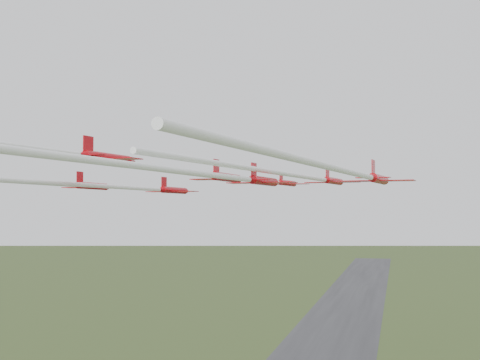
% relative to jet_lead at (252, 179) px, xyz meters
% --- Properties ---
extents(runway, '(38.00, 900.00, 0.04)m').
position_rel_jet_lead_xyz_m(runway, '(-3.79, 195.28, -57.76)').
color(runway, '#313134').
rests_on(runway, ground).
extents(jet_lead, '(14.25, 65.61, 2.52)m').
position_rel_jet_lead_xyz_m(jet_lead, '(0.00, 0.00, 0.00)').
color(jet_lead, red).
extents(jet_row2_left, '(12.26, 62.08, 2.61)m').
position_rel_jet_lead_xyz_m(jet_row2_left, '(-15.72, -15.45, -1.75)').
color(jet_row2_left, red).
extents(jet_row2_right, '(14.25, 63.04, 2.52)m').
position_rel_jet_lead_xyz_m(jet_row2_right, '(10.52, -18.54, -0.56)').
color(jet_row2_right, red).
extents(jet_row3_left, '(8.69, 50.99, 2.54)m').
position_rel_jet_lead_xyz_m(jet_row3_left, '(-23.29, -24.11, -1.42)').
color(jet_row3_left, red).
extents(jet_row3_mid, '(11.55, 63.04, 2.85)m').
position_rel_jet_lead_xyz_m(jet_row3_mid, '(-1.81, -31.78, -0.56)').
color(jet_row3_mid, red).
extents(jet_row3_right, '(13.99, 68.55, 2.93)m').
position_rel_jet_lead_xyz_m(jet_row3_right, '(18.12, -31.63, -0.92)').
color(jet_row3_right, red).
extents(jet_row4_left, '(11.34, 44.02, 2.96)m').
position_rel_jet_lead_xyz_m(jet_row4_left, '(-13.89, -36.08, 1.50)').
color(jet_row4_left, red).
extents(jet_row4_right, '(12.40, 63.39, 2.37)m').
position_rel_jet_lead_xyz_m(jet_row4_right, '(5.66, -48.49, -1.78)').
color(jet_row4_right, red).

